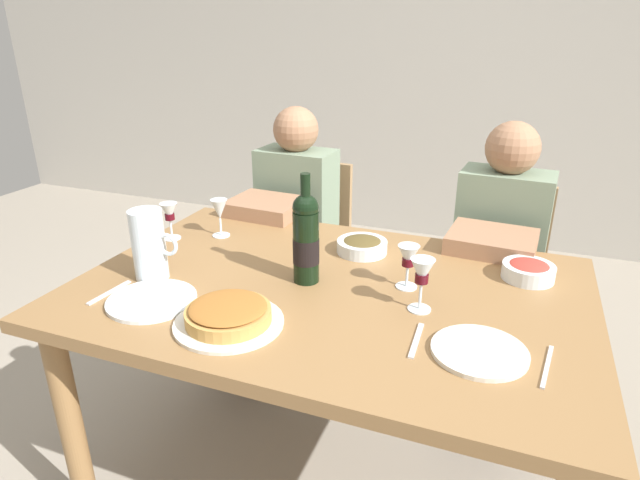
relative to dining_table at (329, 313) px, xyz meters
name	(u,v)px	position (x,y,z in m)	size (l,w,h in m)	color
ground_plane	(328,478)	(0.00, 0.00, -0.67)	(8.00, 8.00, 0.00)	gray
back_wall	(461,38)	(0.00, 2.53, 0.73)	(8.00, 0.10, 2.80)	#B2ADA3
dining_table	(329,313)	(0.00, 0.00, 0.00)	(1.50, 1.00, 0.76)	olive
wine_bottle	(306,238)	(-0.08, 0.01, 0.23)	(0.08, 0.08, 0.34)	black
water_pitcher	(150,249)	(-0.53, -0.14, 0.19)	(0.15, 0.10, 0.22)	silver
baked_tart	(228,315)	(-0.17, -0.30, 0.12)	(0.29, 0.29, 0.06)	silver
salad_bowl	(528,270)	(0.55, 0.26, 0.12)	(0.16, 0.16, 0.06)	silver
olive_bowl	(362,245)	(0.02, 0.28, 0.12)	(0.17, 0.17, 0.05)	silver
wine_glass_left_diner	(422,274)	(0.28, -0.04, 0.20)	(0.07, 0.07, 0.15)	silver
wine_glass_right_diner	(169,214)	(-0.67, 0.15, 0.19)	(0.06, 0.06, 0.14)	silver
wine_glass_centre	(408,258)	(0.22, 0.08, 0.19)	(0.06, 0.06, 0.13)	silver
wine_glass_spare	(219,211)	(-0.51, 0.24, 0.19)	(0.06, 0.06, 0.14)	silver
dinner_plate_left_setting	(152,300)	(-0.43, -0.27, 0.10)	(0.25, 0.25, 0.01)	silver
dinner_plate_right_setting	(479,351)	(0.45, -0.20, 0.10)	(0.23, 0.23, 0.01)	silver
fork_left_setting	(109,292)	(-0.58, -0.27, 0.09)	(0.16, 0.01, 0.01)	silver
knife_left_setting	(198,311)	(-0.28, -0.27, 0.09)	(0.18, 0.01, 0.01)	silver
knife_right_setting	(547,366)	(0.60, -0.20, 0.09)	(0.18, 0.01, 0.01)	silver
spoon_right_setting	(416,340)	(0.30, -0.20, 0.09)	(0.16, 0.01, 0.01)	silver
chair_left	(308,240)	(-0.44, 0.92, -0.17)	(0.42, 0.42, 0.87)	#9E7A51
diner_left	(286,233)	(-0.46, 0.68, -0.05)	(0.35, 0.52, 1.16)	gray
chair_right	(497,273)	(0.46, 0.86, -0.17)	(0.43, 0.43, 0.87)	#9E7A51
diner_right	(493,269)	(0.44, 0.63, -0.05)	(0.36, 0.52, 1.16)	gray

